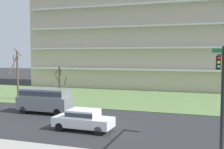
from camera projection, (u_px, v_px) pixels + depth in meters
ground at (91, 124)px, 22.64m from camera, size 160.00×160.00×0.00m
grass_lawn_strip at (133, 98)px, 35.90m from camera, size 80.00×16.00×0.08m
apartment_building at (151, 29)px, 47.54m from camera, size 41.16×10.98×19.99m
tree_far_left at (17, 73)px, 34.52m from camera, size 1.80×1.66×6.42m
tree_left at (60, 82)px, 34.19m from camera, size 1.72×1.72×4.20m
sedan_white_near_left at (83, 119)px, 20.60m from camera, size 4.45×1.93×1.57m
van_gray_center_left at (45, 99)px, 26.70m from camera, size 5.21×2.04×2.36m
traffic_signal_mast at (221, 82)px, 14.99m from camera, size 0.90×5.58×5.98m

